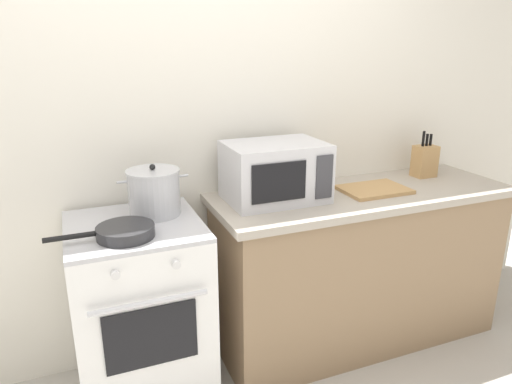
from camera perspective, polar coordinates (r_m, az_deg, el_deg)
back_wall at (r=2.60m, az=-2.02°, el=7.70°), size 4.40×0.10×2.50m
lower_cabinet_right at (r=2.83m, az=12.32°, el=-9.20°), size 1.64×0.56×0.88m
countertop_right at (r=2.66m, az=12.97°, el=-0.32°), size 1.70×0.60×0.04m
stove at (r=2.40m, az=-13.78°, el=-14.07°), size 0.60×0.64×0.92m
stock_pot at (r=2.26m, az=-12.28°, el=-0.02°), size 0.33×0.25×0.25m
frying_pan at (r=2.05m, az=-15.76°, el=-4.66°), size 0.44×0.24×0.05m
microwave at (r=2.41m, az=2.32°, el=2.48°), size 0.50×0.37×0.30m
cutting_board at (r=2.66m, az=14.15°, el=0.30°), size 0.36×0.26×0.02m
knife_block at (r=3.03m, az=19.82°, el=3.60°), size 0.13×0.10×0.28m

